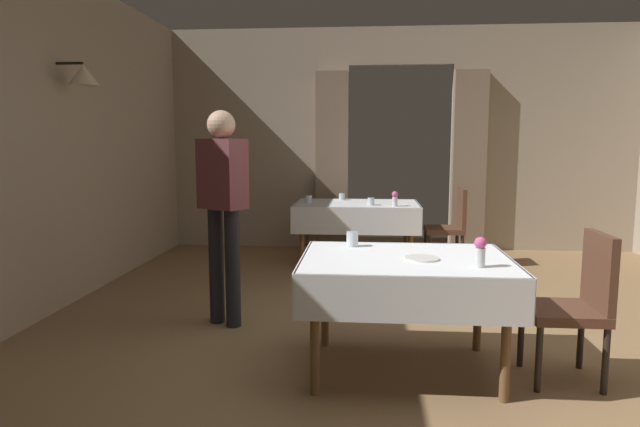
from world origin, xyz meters
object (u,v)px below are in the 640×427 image
dining_table_mid (405,271)px  person_waiter_by_doorway (223,199)px  chair_mid_right (577,300)px  plate_mid_c (422,258)px  glass_mid_b (352,239)px  glass_far_c (342,197)px  dining_table_far (357,211)px  flower_vase_far (395,198)px  glass_far_b (371,201)px  glass_far_d (308,199)px  flower_vase_mid (480,251)px  chair_far_right (451,223)px

dining_table_mid → person_waiter_by_doorway: (-1.39, 0.80, 0.37)m
chair_mid_right → plate_mid_c: chair_mid_right is taller
glass_mid_b → glass_far_c: size_ratio=1.25×
person_waiter_by_doorway → dining_table_far: bearing=66.1°
glass_far_c → glass_mid_b: bearing=-86.1°
dining_table_far → flower_vase_far: size_ratio=8.60×
flower_vase_far → glass_far_b: size_ratio=1.98×
chair_mid_right → glass_far_d: bearing=122.3°
plate_mid_c → dining_table_mid: bearing=148.4°
dining_table_mid → glass_far_b: size_ratio=15.26×
plate_mid_c → glass_far_d: (-1.04, 3.14, 0.04)m
dining_table_mid → flower_vase_mid: flower_vase_mid is taller
flower_vase_mid → glass_mid_b: flower_vase_mid is taller
glass_far_c → glass_far_d: (-0.39, -0.33, 0.00)m
glass_mid_b → flower_vase_mid: bearing=-37.5°
chair_mid_right → glass_far_c: chair_mid_right is taller
plate_mid_c → flower_vase_far: (-0.03, 2.86, 0.09)m
glass_mid_b → glass_far_d: (-0.60, 2.75, -0.01)m
glass_mid_b → chair_mid_right: bearing=-15.8°
chair_mid_right → plate_mid_c: size_ratio=4.36×
dining_table_mid → flower_vase_mid: bearing=-31.2°
plate_mid_c → glass_far_c: glass_far_c is taller
chair_mid_right → flower_vase_mid: same height
chair_far_right → glass_far_d: size_ratio=10.91×
glass_far_b → person_waiter_by_doorway: (-1.19, -2.08, 0.23)m
chair_far_right → glass_far_c: bearing=167.5°
dining_table_far → flower_vase_mid: 3.45m
dining_table_far → chair_far_right: (1.12, 0.02, -0.14)m
chair_far_right → person_waiter_by_doorway: (-2.14, -2.32, 0.51)m
plate_mid_c → glass_far_c: 3.54m
dining_table_mid → glass_far_d: bearing=107.0°
flower_vase_mid → flower_vase_far: flower_vase_mid is taller
glass_far_b → glass_far_d: bearing=164.6°
flower_vase_far → person_waiter_by_doorway: 2.48m
flower_vase_far → glass_far_d: size_ratio=2.01×
chair_far_right → flower_vase_mid: 3.41m
chair_mid_right → chair_far_right: bearing=95.2°
dining_table_mid → glass_far_c: (-0.56, 3.42, 0.13)m
chair_far_right → glass_far_b: bearing=-165.4°
flower_vase_far → glass_far_d: (-1.02, 0.29, -0.05)m
chair_mid_right → dining_table_mid: bearing=176.6°
dining_table_far → person_waiter_by_doorway: 2.55m
dining_table_far → person_waiter_by_doorway: person_waiter_by_doorway is taller
glass_far_d → plate_mid_c: bearing=-71.7°
flower_vase_far → plate_mid_c: bearing=-89.5°
flower_vase_far → person_waiter_by_doorway: bearing=-126.1°
chair_far_right → flower_vase_mid: bearing=-95.8°
glass_far_c → glass_far_d: bearing=-139.3°
plate_mid_c → chair_far_right: bearing=78.3°
glass_far_c → chair_far_right: bearing=-12.5°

